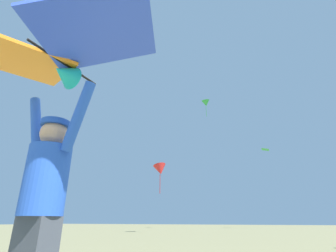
# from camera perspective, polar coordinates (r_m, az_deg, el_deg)

# --- Properties ---
(kite_flyer_person) EXTENTS (0.81, 0.36, 1.92)m
(kite_flyer_person) POSITION_cam_1_polar(r_m,az_deg,el_deg) (2.29, -26.71, -14.95)
(kite_flyer_person) COLOR #424751
(kite_flyer_person) RESTS_ON ground
(held_stunt_kite) EXTENTS (2.19, 1.21, 0.44)m
(held_stunt_kite) POSITION_cam_1_polar(r_m,az_deg,el_deg) (2.68, -23.68, 14.85)
(held_stunt_kite) COLOR black
(distant_kite_green_far_center) EXTENTS (0.95, 1.05, 2.15)m
(distant_kite_green_far_center) POSITION_cam_1_polar(r_m,az_deg,el_deg) (29.91, 8.63, 5.16)
(distant_kite_green_far_center) COLOR green
(distant_kite_green_overhead_distant) EXTENTS (1.17, 1.18, 0.37)m
(distant_kite_green_overhead_distant) POSITION_cam_1_polar(r_m,az_deg,el_deg) (32.47, 21.34, -4.96)
(distant_kite_green_overhead_distant) COLOR green
(distant_kite_red_high_right) EXTENTS (1.41, 1.31, 2.26)m
(distant_kite_red_high_right) POSITION_cam_1_polar(r_m,az_deg,el_deg) (19.29, -1.81, -9.93)
(distant_kite_red_high_right) COLOR red
(distant_kite_black_low_left) EXTENTS (0.53, 0.54, 0.21)m
(distant_kite_black_low_left) POSITION_cam_1_polar(r_m,az_deg,el_deg) (29.43, -6.70, 20.73)
(distant_kite_black_low_left) COLOR black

